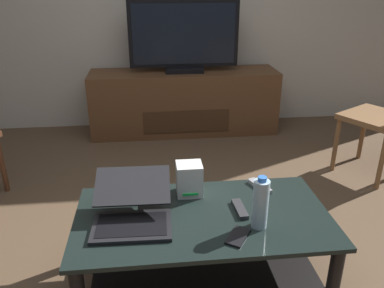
% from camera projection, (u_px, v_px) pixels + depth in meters
% --- Properties ---
extents(ground_plane, '(7.68, 7.68, 0.00)m').
position_uv_depth(ground_plane, '(200.00, 264.00, 2.16)').
color(ground_plane, brown).
extents(coffee_table, '(1.20, 0.64, 0.42)m').
position_uv_depth(coffee_table, '(203.00, 238.00, 1.90)').
color(coffee_table, black).
rests_on(coffee_table, ground).
extents(media_cabinet, '(1.80, 0.46, 0.61)m').
position_uv_depth(media_cabinet, '(184.00, 102.00, 3.88)').
color(media_cabinet, brown).
rests_on(media_cabinet, ground).
extents(television, '(1.01, 0.20, 0.65)m').
position_uv_depth(television, '(184.00, 38.00, 3.61)').
color(television, black).
rests_on(television, media_cabinet).
extents(laptop, '(0.36, 0.40, 0.17)m').
position_uv_depth(laptop, '(132.00, 209.00, 1.79)').
color(laptop, black).
rests_on(laptop, coffee_table).
extents(router_box, '(0.13, 0.12, 0.17)m').
position_uv_depth(router_box, '(189.00, 179.00, 2.00)').
color(router_box, white).
rests_on(router_box, coffee_table).
extents(water_bottle_near, '(0.07, 0.07, 0.25)m').
position_uv_depth(water_bottle_near, '(260.00, 204.00, 1.72)').
color(water_bottle_near, silver).
rests_on(water_bottle_near, coffee_table).
extents(cell_phone, '(0.13, 0.16, 0.01)m').
position_uv_depth(cell_phone, '(238.00, 236.00, 1.69)').
color(cell_phone, black).
rests_on(cell_phone, coffee_table).
extents(tv_remote, '(0.10, 0.17, 0.02)m').
position_uv_depth(tv_remote, '(260.00, 186.00, 2.09)').
color(tv_remote, '#99999E').
rests_on(tv_remote, coffee_table).
extents(soundbar_remote, '(0.05, 0.16, 0.02)m').
position_uv_depth(soundbar_remote, '(240.00, 209.00, 1.88)').
color(soundbar_remote, '#2D2D30').
rests_on(soundbar_remote, coffee_table).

